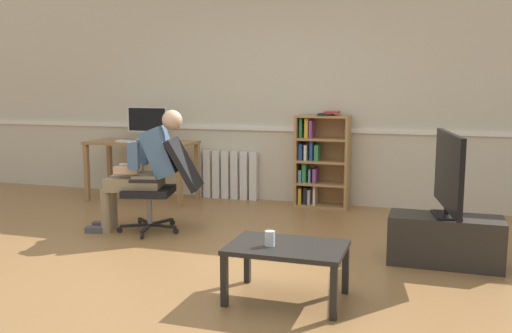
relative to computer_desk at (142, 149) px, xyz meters
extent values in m
plane|color=olive|center=(1.81, -2.15, -0.65)|extent=(18.00, 18.00, 0.00)
cube|color=beige|center=(1.81, 0.50, 0.70)|extent=(12.00, 0.10, 2.70)
cube|color=white|center=(1.81, 0.44, 0.27)|extent=(12.00, 0.03, 0.05)
cube|color=#9E7547|center=(-0.65, -0.26, -0.29)|extent=(0.06, 0.06, 0.72)
cube|color=#9E7547|center=(0.65, -0.26, -0.29)|extent=(0.06, 0.06, 0.72)
cube|color=#9E7547|center=(0.65, 0.26, -0.29)|extent=(0.06, 0.06, 0.72)
cube|color=#9E7547|center=(-0.65, 0.26, -0.29)|extent=(0.06, 0.06, 0.72)
cube|color=#9E7547|center=(0.00, 0.00, 0.09)|extent=(1.38, 0.61, 0.04)
cube|color=silver|center=(0.05, 0.06, 0.11)|extent=(0.18, 0.14, 0.01)
cube|color=silver|center=(0.05, 0.08, 0.17)|extent=(0.04, 0.02, 0.10)
cube|color=silver|center=(0.05, 0.08, 0.38)|extent=(0.56, 0.02, 0.32)
cube|color=black|center=(0.05, 0.07, 0.38)|extent=(0.52, 0.00, 0.29)
cube|color=white|center=(-0.04, -0.14, 0.11)|extent=(0.43, 0.12, 0.02)
cube|color=white|center=(0.29, -0.12, 0.12)|extent=(0.06, 0.10, 0.03)
cube|color=#AD7F4C|center=(1.98, 0.27, -0.10)|extent=(0.03, 0.28, 1.11)
cube|color=#AD7F4C|center=(2.59, 0.27, -0.10)|extent=(0.03, 0.28, 1.11)
cube|color=#AD7F4C|center=(2.29, 0.41, -0.10)|extent=(0.61, 0.02, 1.11)
cube|color=#AD7F4C|center=(2.29, 0.27, -0.64)|extent=(0.58, 0.28, 0.03)
cube|color=#AD7F4C|center=(2.29, 0.27, -0.37)|extent=(0.58, 0.28, 0.03)
cube|color=#AD7F4C|center=(2.29, 0.27, -0.10)|extent=(0.58, 0.28, 0.03)
cube|color=#AD7F4C|center=(2.29, 0.27, 0.17)|extent=(0.58, 0.28, 0.03)
cube|color=#AD7F4C|center=(2.29, 0.27, 0.45)|extent=(0.58, 0.28, 0.03)
cube|color=gold|center=(2.03, 0.27, -0.53)|extent=(0.04, 0.19, 0.20)
cube|color=#6699A3|center=(2.03, 0.26, -0.28)|extent=(0.03, 0.19, 0.15)
cube|color=#2D519E|center=(2.03, 0.28, 0.02)|extent=(0.04, 0.19, 0.20)
cube|color=#38844C|center=(2.03, 0.28, 0.31)|extent=(0.03, 0.19, 0.24)
cube|color=black|center=(2.10, 0.28, -0.52)|extent=(0.05, 0.19, 0.21)
cube|color=#38844C|center=(2.08, 0.27, -0.24)|extent=(0.05, 0.19, 0.23)
cube|color=white|center=(2.10, 0.26, 0.01)|extent=(0.03, 0.19, 0.19)
cube|color=gold|center=(2.10, 0.27, 0.30)|extent=(0.04, 0.19, 0.23)
cube|color=beige|center=(2.14, 0.28, -0.53)|extent=(0.03, 0.19, 0.18)
cube|color=#6699A3|center=(2.15, 0.26, -0.27)|extent=(0.02, 0.19, 0.16)
cube|color=#2D519E|center=(2.17, 0.28, 0.04)|extent=(0.03, 0.19, 0.24)
cube|color=#89428E|center=(2.16, 0.25, 0.29)|extent=(0.03, 0.19, 0.21)
cube|color=white|center=(2.21, 0.27, -0.50)|extent=(0.03, 0.19, 0.24)
cube|color=#89428E|center=(2.21, 0.26, -0.27)|extent=(0.04, 0.19, 0.17)
cube|color=#38844C|center=(2.23, 0.25, 0.01)|extent=(0.05, 0.19, 0.19)
cube|color=black|center=(2.33, 0.24, 0.47)|extent=(0.16, 0.22, 0.02)
cube|color=red|center=(2.39, 0.28, 0.50)|extent=(0.16, 0.22, 0.02)
cube|color=white|center=(0.61, 0.39, -0.34)|extent=(0.10, 0.08, 0.62)
cube|color=white|center=(0.74, 0.39, -0.34)|extent=(0.10, 0.08, 0.62)
cube|color=white|center=(0.87, 0.39, -0.34)|extent=(0.10, 0.08, 0.62)
cube|color=white|center=(1.00, 0.39, -0.34)|extent=(0.10, 0.08, 0.62)
cube|color=white|center=(1.12, 0.39, -0.34)|extent=(0.10, 0.08, 0.62)
cube|color=white|center=(1.25, 0.39, -0.34)|extent=(0.10, 0.08, 0.62)
cube|color=white|center=(1.38, 0.39, -0.34)|extent=(0.10, 0.08, 0.62)
cube|color=black|center=(0.89, -1.53, -0.59)|extent=(0.11, 0.30, 0.02)
cylinder|color=black|center=(0.92, -1.67, -0.62)|extent=(0.03, 0.06, 0.06)
cube|color=black|center=(1.00, -1.39, -0.59)|extent=(0.30, 0.06, 0.02)
cylinder|color=black|center=(1.15, -1.40, -0.62)|extent=(0.06, 0.03, 0.06)
cube|color=black|center=(0.91, -1.24, -0.59)|extent=(0.15, 0.29, 0.02)
cylinder|color=black|center=(0.97, -1.11, -0.62)|extent=(0.04, 0.06, 0.06)
cube|color=black|center=(0.74, -1.29, -0.59)|extent=(0.25, 0.22, 0.02)
cylinder|color=black|center=(0.62, -1.19, -0.62)|extent=(0.06, 0.05, 0.06)
cube|color=black|center=(0.72, -1.46, -0.59)|extent=(0.27, 0.19, 0.02)
cylinder|color=black|center=(0.60, -1.54, -0.62)|extent=(0.06, 0.05, 0.06)
cylinder|color=gray|center=(0.85, -1.38, -0.43)|extent=(0.05, 0.05, 0.30)
cube|color=black|center=(0.85, -1.38, -0.24)|extent=(0.56, 0.56, 0.07)
cube|color=black|center=(1.21, -1.30, 0.04)|extent=(0.42, 0.50, 0.52)
cube|color=black|center=(0.81, -1.13, -0.10)|extent=(0.28, 0.11, 0.03)
cube|color=black|center=(0.93, -1.63, -0.10)|extent=(0.28, 0.11, 0.03)
cube|color=#937F60|center=(0.85, -1.38, -0.14)|extent=(0.33, 0.39, 0.14)
cube|color=#476689|center=(0.98, -1.35, 0.16)|extent=(0.43, 0.42, 0.52)
sphere|color=#D6A884|center=(1.10, -1.32, 0.47)|extent=(0.20, 0.20, 0.20)
cube|color=white|center=(0.58, -1.45, -0.04)|extent=(0.15, 0.07, 0.02)
cube|color=#937F60|center=(0.63, -1.34, -0.17)|extent=(0.44, 0.23, 0.13)
cylinder|color=#937F60|center=(0.42, -1.39, -0.42)|extent=(0.10, 0.10, 0.46)
cube|color=#4C4C51|center=(0.33, -1.41, -0.62)|extent=(0.24, 0.14, 0.06)
cube|color=#937F60|center=(0.67, -1.53, -0.17)|extent=(0.44, 0.23, 0.13)
cylinder|color=#937F60|center=(0.47, -1.58, -0.42)|extent=(0.10, 0.10, 0.46)
cube|color=#4C4C51|center=(0.37, -1.60, -0.62)|extent=(0.24, 0.14, 0.06)
cube|color=#476689|center=(0.72, -1.25, 0.14)|extent=(0.12, 0.10, 0.26)
cube|color=#D6A884|center=(0.64, -1.34, -0.02)|extent=(0.25, 0.13, 0.07)
cube|color=#476689|center=(0.79, -1.56, 0.14)|extent=(0.12, 0.10, 0.26)
cube|color=#D6A884|center=(0.68, -1.52, -0.02)|extent=(0.25, 0.13, 0.07)
cube|color=#2D2823|center=(3.68, -1.58, -0.45)|extent=(0.90, 0.39, 0.41)
cube|color=black|center=(3.68, -1.58, -0.24)|extent=(0.25, 0.35, 0.02)
cylinder|color=black|center=(3.68, -1.58, -0.20)|extent=(0.04, 0.04, 0.05)
cube|color=black|center=(3.68, -1.58, 0.13)|extent=(0.20, 0.99, 0.61)
cube|color=#9EBCF4|center=(3.70, -1.58, 0.13)|extent=(0.16, 0.93, 0.57)
cube|color=black|center=(2.27, -2.96, -0.47)|extent=(0.04, 0.04, 0.36)
cube|color=black|center=(3.00, -2.96, -0.47)|extent=(0.04, 0.04, 0.36)
cube|color=black|center=(3.00, -2.48, -0.47)|extent=(0.04, 0.04, 0.36)
cube|color=black|center=(2.27, -2.48, -0.47)|extent=(0.04, 0.04, 0.36)
cube|color=black|center=(2.64, -2.72, -0.28)|extent=(0.79, 0.54, 0.03)
cylinder|color=silver|center=(2.53, -2.77, -0.21)|extent=(0.07, 0.07, 0.10)
camera|label=1|loc=(3.56, -6.28, 0.82)|focal=39.05mm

